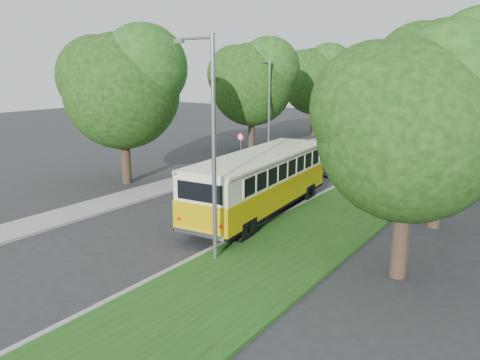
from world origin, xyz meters
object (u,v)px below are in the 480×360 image
Objects in this scene: lamppost_near at (212,143)px; car_grey at (380,142)px; lamppost_far at (268,105)px; vintage_bus at (260,184)px; car_silver at (340,164)px; car_white at (364,152)px; car_blue at (391,146)px.

lamppost_near is 27.54m from car_grey.
vintage_bus is (7.36, -12.81, -2.58)m from lamppost_far.
car_silver is at bearing 96.90° from lamppost_near.
lamppost_far is at bearing 171.70° from car_silver.
lamppost_far is (-8.91, 18.50, -0.25)m from lamppost_near.
vintage_bus is at bearing -65.40° from car_grey.
lamppost_near is 21.96m from car_white.
lamppost_near is at bearing -62.87° from car_grey.
lamppost_near is 1.07× the size of lamppost_far.
vintage_bus is 2.20× the size of car_grey.
car_blue is (7.70, 6.44, -3.34)m from lamppost_far.
vintage_bus reaches higher than car_grey.
car_blue is at bearing -32.60° from car_grey.
car_white is (6.70, 3.04, -3.41)m from lamppost_far.
lamppost_near is 25.22m from car_blue.
car_blue is (-1.21, 24.94, -3.60)m from lamppost_near.
lamppost_far is at bearing 115.71° from lamppost_near.
car_white is at bearing 100.50° from car_silver.
vintage_bus is at bearing -79.51° from car_silver.
lamppost_far is 8.00m from car_silver.
lamppost_near reaches higher than vintage_bus.
car_blue reaches higher than car_grey.
car_grey is (-0.83, 10.68, 0.01)m from car_silver.
vintage_bus is at bearing -88.38° from car_blue.
lamppost_near is 20.53m from lamppost_far.
car_blue is (1.00, 3.39, 0.07)m from car_white.
car_white is 0.91× the size of car_grey.
vintage_bus is 2.74× the size of car_silver.
vintage_bus is 15.89m from car_white.
vintage_bus reaches higher than car_silver.
lamppost_near is at bearing -64.29° from lamppost_far.
car_silver is 10.72m from car_grey.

